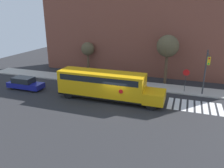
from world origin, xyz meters
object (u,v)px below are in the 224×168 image
school_bus (105,84)px  tree_far_sidewalk (168,47)px  tree_near_sidewalk (88,49)px  parked_car (25,83)px  stop_sign (186,77)px  traffic_light (206,68)px

school_bus → tree_far_sidewalk: (5.64, 7.84, 3.21)m
school_bus → tree_near_sidewalk: 11.67m
school_bus → parked_car: bearing=-179.3°
stop_sign → tree_far_sidewalk: 4.84m
parked_car → tree_near_sidewalk: tree_near_sidewalk is taller
traffic_light → tree_near_sidewalk: traffic_light is taller
traffic_light → tree_near_sidewalk: size_ratio=1.10×
school_bus → stop_sign: size_ratio=4.04×
parked_car → tree_near_sidewalk: size_ratio=0.95×
school_bus → parked_car: 10.75m
parked_car → stop_sign: bearing=15.5°
traffic_light → tree_far_sidewalk: (-4.58, 3.77, 1.49)m
traffic_light → tree_far_sidewalk: 6.12m
tree_far_sidewalk → traffic_light: bearing=-39.5°
parked_car → traffic_light: (20.92, 4.20, 2.76)m
parked_car → tree_near_sidewalk: bearing=66.4°
parked_car → tree_far_sidewalk: size_ratio=0.70×
tree_far_sidewalk → tree_near_sidewalk: bearing=172.2°
school_bus → traffic_light: traffic_light is taller
tree_near_sidewalk → tree_far_sidewalk: 12.31m
school_bus → tree_near_sidewalk: bearing=124.3°
tree_near_sidewalk → parked_car: bearing=-113.6°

